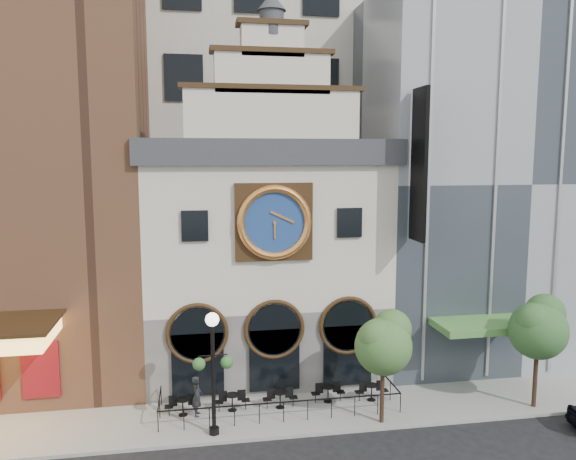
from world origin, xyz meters
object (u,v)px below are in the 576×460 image
at_px(bistro_2, 280,398).
at_px(pedestrian, 197,396).
at_px(bistro_1, 232,401).
at_px(bistro_3, 328,392).
at_px(tree_right, 539,326).
at_px(lamppost, 213,360).
at_px(bistro_4, 372,391).
at_px(tree_left, 384,342).
at_px(bistro_0, 183,405).

relative_size(bistro_2, pedestrian, 0.88).
xyz_separation_m(bistro_1, pedestrian, (-1.57, -0.21, 0.44)).
bearing_deg(bistro_3, pedestrian, -176.60).
relative_size(bistro_1, tree_right, 0.30).
xyz_separation_m(bistro_2, lamppost, (-3.07, -1.95, 2.73)).
distance_m(bistro_4, tree_right, 8.15).
xyz_separation_m(pedestrian, tree_left, (7.89, -1.95, 2.69)).
bearing_deg(bistro_0, bistro_1, 2.57).
relative_size(bistro_2, bistro_3, 1.00).
relative_size(bistro_2, tree_left, 0.32).
relative_size(bistro_1, lamppost, 0.31).
bearing_deg(bistro_0, bistro_4, 0.42).
height_order(bistro_4, tree_left, tree_left).
distance_m(bistro_0, pedestrian, 0.77).
height_order(tree_left, tree_right, tree_right).
height_order(bistro_2, tree_left, tree_left).
bearing_deg(bistro_0, tree_right, -6.38).
distance_m(bistro_1, bistro_3, 4.48).
bearing_deg(bistro_0, lamppost, -56.05).
relative_size(tree_left, tree_right, 0.94).
bearing_deg(bistro_4, bistro_0, -179.58).
distance_m(bistro_0, tree_left, 9.31).
relative_size(bistro_1, pedestrian, 0.88).
distance_m(bistro_1, tree_right, 14.26).
distance_m(bistro_1, tree_left, 7.38).
bearing_deg(tree_left, lamppost, 178.92).
bearing_deg(tree_left, bistro_0, 166.39).
height_order(bistro_1, bistro_4, same).
xyz_separation_m(bistro_1, tree_left, (6.33, -2.16, 3.13)).
relative_size(bistro_0, bistro_2, 1.00).
bearing_deg(pedestrian, tree_left, -97.73).
xyz_separation_m(pedestrian, tree_right, (15.30, -1.67, 2.91)).
distance_m(bistro_0, bistro_4, 8.73).
height_order(bistro_2, lamppost, lamppost).
relative_size(bistro_4, lamppost, 0.31).
distance_m(bistro_0, bistro_2, 4.37).
distance_m(bistro_2, lamppost, 4.55).
distance_m(bistro_3, bistro_4, 2.07).
bearing_deg(lamppost, bistro_2, 31.78).
height_order(pedestrian, tree_left, tree_left).
relative_size(bistro_0, bistro_4, 1.00).
bearing_deg(bistro_4, bistro_3, 174.96).
relative_size(bistro_1, tree_left, 0.32).
xyz_separation_m(bistro_1, bistro_4, (6.54, -0.03, 0.00)).
distance_m(bistro_2, pedestrian, 3.77).
bearing_deg(tree_right, bistro_1, 172.21).
distance_m(bistro_0, bistro_1, 2.20).
bearing_deg(tree_left, bistro_2, 153.32).
relative_size(bistro_3, tree_left, 0.32).
bearing_deg(lamppost, pedestrian, 109.62).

